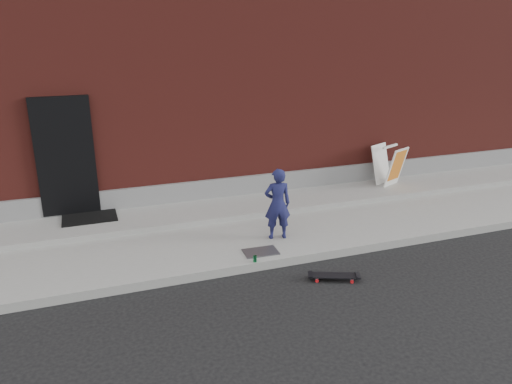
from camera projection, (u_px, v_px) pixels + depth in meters
name	position (u px, v px, depth m)	size (l,w,h in m)	color
ground	(248.00, 273.00, 7.95)	(80.00, 80.00, 0.00)	black
sidewalk	(222.00, 233.00, 9.26)	(20.00, 3.00, 0.15)	gray
apron	(210.00, 210.00, 10.02)	(20.00, 1.20, 0.10)	gray
building	(165.00, 72.00, 13.37)	(20.00, 8.10, 5.00)	maroon
child	(277.00, 204.00, 8.67)	(0.47, 0.31, 1.28)	#1A1C4B
skateboard	(334.00, 276.00, 7.71)	(0.79, 0.47, 0.09)	red
pizza_sign	(389.00, 165.00, 11.29)	(0.76, 0.81, 0.91)	white
soda_can	(255.00, 259.00, 7.97)	(0.06, 0.06, 0.11)	#18783E
doormat	(89.00, 216.00, 9.54)	(1.00, 0.81, 0.03)	black
utility_plate	(261.00, 252.00, 8.31)	(0.57, 0.36, 0.02)	#515156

